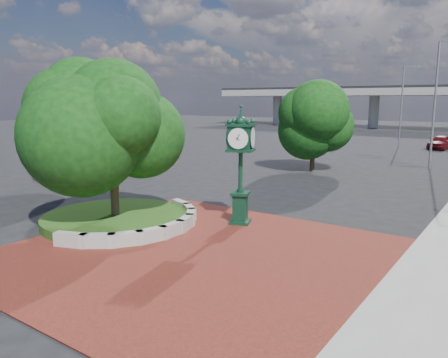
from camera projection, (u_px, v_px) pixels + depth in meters
ground at (210, 246)px, 15.79m from camera, size 200.00×200.00×0.00m
plaza at (192, 253)px, 14.98m from camera, size 12.00×12.00×0.04m
planter_wall at (155, 226)px, 17.28m from camera, size 2.96×6.77×0.54m
grass_bed at (116, 219)px, 18.59m from camera, size 6.10×6.10×0.40m
tree_planter at (112, 136)px, 17.95m from camera, size 5.20×5.20×6.33m
tree_northwest at (88, 118)px, 26.44m from camera, size 5.60×5.60×6.93m
tree_street at (314, 127)px, 31.95m from camera, size 4.40×4.40×5.45m
post_clock at (241, 161)px, 18.08m from camera, size 1.26×1.26×4.91m
parked_car at (441, 142)px, 46.16m from camera, size 2.42×4.63×1.50m
street_lamp_near at (439, 95)px, 32.37m from camera, size 2.12×0.36×9.45m
street_lamp_far at (404, 100)px, 47.97m from camera, size 1.95×0.55×8.77m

